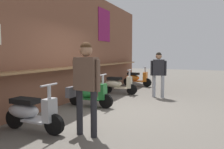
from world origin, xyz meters
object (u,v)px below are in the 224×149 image
at_px(shopper_with_handbag, 86,79).
at_px(scooter_orange, 136,78).
at_px(scooter_cream, 117,84).
at_px(scooter_silver, 30,112).
at_px(shopper_browsing, 158,70).
at_px(scooter_green, 88,93).

bearing_deg(shopper_with_handbag, scooter_orange, -166.11).
xyz_separation_m(scooter_cream, scooter_orange, (2.34, 0.00, 0.00)).
height_order(scooter_silver, scooter_cream, same).
bearing_deg(shopper_browsing, scooter_green, -49.66).
height_order(scooter_green, scooter_cream, same).
bearing_deg(scooter_cream, scooter_silver, -94.06).
relative_size(scooter_green, scooter_cream, 1.00).
xyz_separation_m(scooter_silver, shopper_browsing, (4.46, -1.61, 0.59)).
bearing_deg(scooter_cream, scooter_orange, 85.95).
bearing_deg(shopper_browsing, shopper_with_handbag, -19.55).
bearing_deg(scooter_green, shopper_with_handbag, -62.14).
height_order(scooter_green, scooter_orange, same).
distance_m(scooter_green, scooter_orange, 4.62).
xyz_separation_m(scooter_silver, shopper_with_handbag, (0.23, -1.14, 0.69)).
bearing_deg(scooter_orange, scooter_silver, -87.82).
height_order(scooter_green, shopper_with_handbag, shopper_with_handbag).
relative_size(scooter_silver, scooter_cream, 1.00).
xyz_separation_m(scooter_cream, shopper_with_handbag, (-4.33, -1.14, 0.69)).
height_order(scooter_cream, shopper_with_handbag, shopper_with_handbag).
relative_size(scooter_green, shopper_browsing, 0.87).
bearing_deg(shopper_with_handbag, scooter_silver, -74.29).
height_order(scooter_silver, shopper_with_handbag, shopper_with_handbag).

